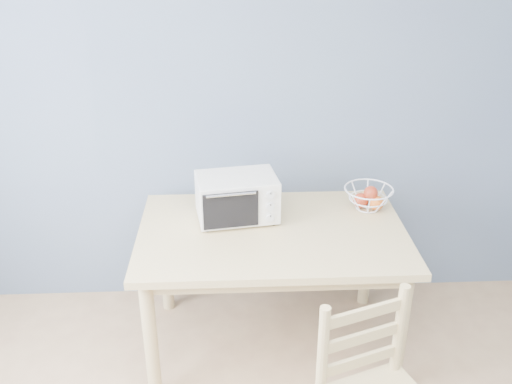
{
  "coord_description": "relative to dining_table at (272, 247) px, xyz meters",
  "views": [
    {
      "loc": [
        -0.05,
        -0.89,
        2.22
      ],
      "look_at": [
        0.08,
        1.79,
        0.93
      ],
      "focal_mm": 40.0,
      "sensor_mm": 36.0,
      "label": 1
    }
  ],
  "objects": [
    {
      "name": "dining_table",
      "position": [
        0.0,
        0.0,
        0.0
      ],
      "size": [
        1.4,
        0.9,
        0.75
      ],
      "color": "#CFB37C",
      "rests_on": "ground"
    },
    {
      "name": "toaster_oven",
      "position": [
        -0.2,
        0.13,
        0.23
      ],
      "size": [
        0.46,
        0.37,
        0.25
      ],
      "rotation": [
        0.0,
        0.0,
        0.15
      ],
      "color": "silver",
      "rests_on": "dining_table"
    },
    {
      "name": "fruit_basket",
      "position": [
        0.55,
        0.22,
        0.17
      ],
      "size": [
        0.32,
        0.32,
        0.14
      ],
      "rotation": [
        0.0,
        0.0,
        -0.18
      ],
      "color": "white",
      "rests_on": "dining_table"
    }
  ]
}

